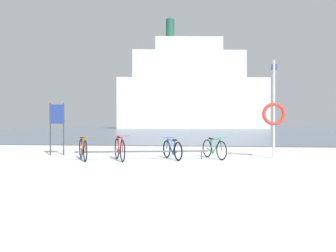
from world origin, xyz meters
TOP-DOWN VIEW (x-y plane):
  - ground at (0.00, 53.90)m, footprint 80.00×132.00m
  - bike_rack at (-1.23, 3.71)m, footprint 4.44×0.93m
  - bicycle_0 at (-3.20, 3.40)m, footprint 0.87×1.46m
  - bicycle_1 at (-1.96, 3.49)m, footprint 0.78×1.52m
  - bicycle_2 at (-0.24, 3.94)m, footprint 0.82×1.42m
  - bicycle_3 at (1.21, 4.31)m, footprint 0.80×1.46m
  - info_sign at (-4.80, 4.78)m, footprint 0.54×0.16m
  - rescue_post at (3.32, 4.64)m, footprint 0.81×0.12m
  - ferry_ship at (-1.61, 69.90)m, footprint 37.52×16.27m

SIDE VIEW (x-z plane):
  - ground at x=0.00m, z-range -0.08..0.00m
  - bike_rack at x=-1.23m, z-range 0.12..0.42m
  - bicycle_2 at x=-0.24m, z-range -0.04..0.71m
  - bicycle_3 at x=1.21m, z-range -0.03..0.73m
  - bicycle_0 at x=-3.20m, z-range -0.04..0.78m
  - bicycle_1 at x=-1.96m, z-range -0.04..0.80m
  - info_sign at x=-4.80m, z-range 0.36..2.38m
  - rescue_post at x=3.32m, z-range -0.10..3.38m
  - ferry_ship at x=-1.61m, z-range -4.55..23.21m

